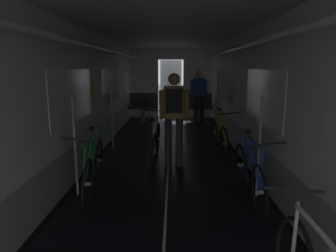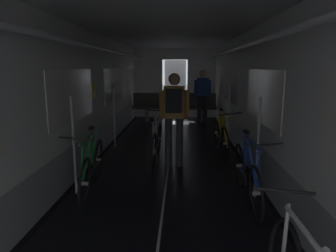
% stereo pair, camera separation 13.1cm
% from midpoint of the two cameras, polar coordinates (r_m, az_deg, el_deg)
% --- Properties ---
extents(train_car_shell, '(3.14, 12.34, 2.57)m').
position_cam_midpoint_polar(train_car_shell, '(5.55, -0.62, 10.08)').
color(train_car_shell, black).
rests_on(train_car_shell, ground).
extents(bench_seat_far_left, '(0.98, 0.51, 0.95)m').
position_cam_midpoint_polar(bench_seat_far_left, '(10.15, -5.01, 4.05)').
color(bench_seat_far_left, gray).
rests_on(bench_seat_far_left, ground).
extents(bench_seat_far_right, '(0.98, 0.51, 0.95)m').
position_cam_midpoint_polar(bench_seat_far_right, '(10.12, 5.20, 4.03)').
color(bench_seat_far_right, gray).
rests_on(bench_seat_far_right, ground).
extents(bicycle_blue, '(0.44, 1.69, 0.95)m').
position_cam_midpoint_polar(bicycle_blue, '(4.25, 14.15, -8.61)').
color(bicycle_blue, black).
rests_on(bicycle_blue, ground).
extents(bicycle_green, '(0.44, 1.69, 0.95)m').
position_cam_midpoint_polar(bicycle_green, '(4.51, -14.74, -7.52)').
color(bicycle_green, black).
rests_on(bicycle_green, ground).
extents(bicycle_yellow, '(0.44, 1.69, 0.95)m').
position_cam_midpoint_polar(bicycle_yellow, '(6.47, 9.08, -1.67)').
color(bicycle_yellow, black).
rests_on(bicycle_yellow, ground).
extents(person_cyclist_aisle, '(0.53, 0.37, 1.69)m').
position_cam_midpoint_polar(person_cyclist_aisle, '(5.37, 0.42, 2.74)').
color(person_cyclist_aisle, '#2D2D33').
rests_on(person_cyclist_aisle, ground).
extents(bicycle_silver_in_aisle, '(0.44, 1.69, 0.94)m').
position_cam_midpoint_polar(bicycle_silver_in_aisle, '(5.77, -2.97, -3.10)').
color(bicycle_silver_in_aisle, black).
rests_on(bicycle_silver_in_aisle, ground).
extents(person_standing_near_bench, '(0.53, 0.23, 1.69)m').
position_cam_midpoint_polar(person_standing_near_bench, '(9.71, 5.41, 6.15)').
color(person_standing_near_bench, '#2D2D33').
rests_on(person_standing_near_bench, ground).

